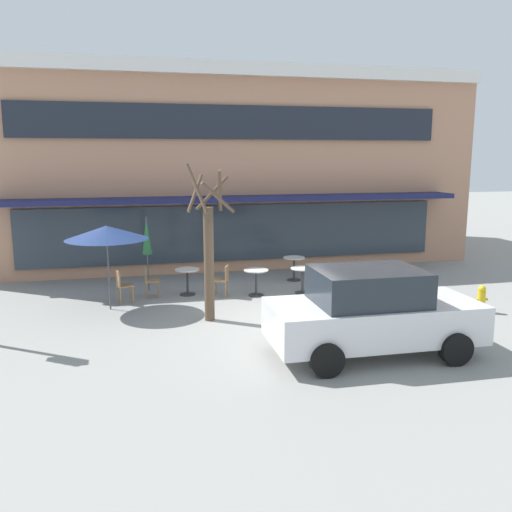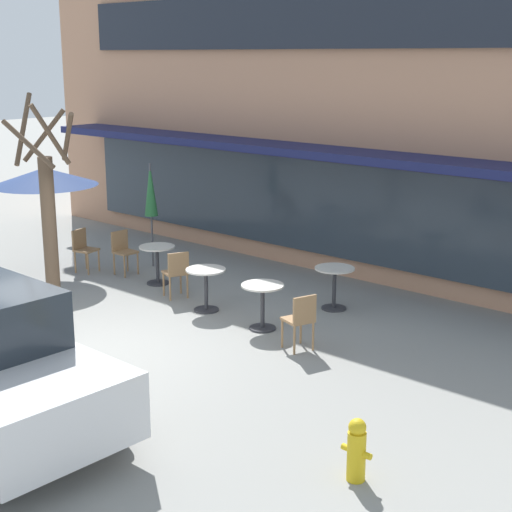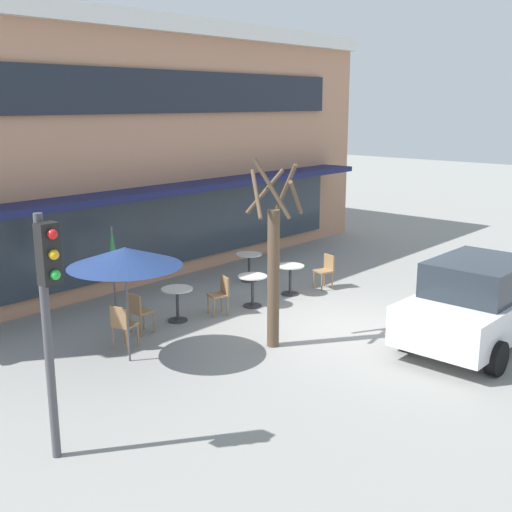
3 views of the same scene
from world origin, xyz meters
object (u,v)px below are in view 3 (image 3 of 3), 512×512
at_px(cafe_table_near_wall, 253,286).
at_px(street_tree, 274,264).
at_px(cafe_table_mid_patio, 290,275).
at_px(patio_umbrella_green_folded, 125,257).
at_px(cafe_table_by_tree, 177,299).
at_px(patio_umbrella_cream_folded, 113,253).
at_px(cafe_table_streetside, 249,263).
at_px(cafe_chair_3, 326,269).
at_px(fire_hydrant, 464,271).
at_px(parked_sedan, 480,302).
at_px(traffic_light_pole, 48,299).
at_px(cafe_chair_0, 139,310).
at_px(cafe_chair_1, 221,292).
at_px(cafe_chair_2, 123,323).

relative_size(cafe_table_near_wall, street_tree, 0.20).
relative_size(cafe_table_mid_patio, patio_umbrella_green_folded, 0.35).
relative_size(cafe_table_by_tree, street_tree, 0.20).
relative_size(cafe_table_mid_patio, patio_umbrella_cream_folded, 0.35).
xyz_separation_m(cafe_table_streetside, cafe_chair_3, (0.81, -1.97, 0.01)).
distance_m(street_tree, fire_hydrant, 7.05).
xyz_separation_m(cafe_chair_3, parked_sedan, (-1.24, -4.62, 0.35)).
xyz_separation_m(patio_umbrella_green_folded, traffic_light_pole, (-2.76, -2.04, 0.27)).
bearing_deg(street_tree, cafe_table_streetside, 47.72).
height_order(cafe_table_streetside, fire_hydrant, cafe_table_streetside).
relative_size(patio_umbrella_cream_folded, cafe_chair_3, 2.47).
height_order(cafe_table_streetside, parked_sedan, parked_sedan).
bearing_deg(cafe_chair_0, cafe_chair_1, -11.13).
bearing_deg(cafe_chair_1, cafe_table_streetside, 29.09).
height_order(cafe_table_mid_patio, parked_sedan, parked_sedan).
xyz_separation_m(cafe_chair_3, fire_hydrant, (2.78, -2.54, -0.17)).
distance_m(cafe_chair_0, parked_sedan, 6.97).
distance_m(cafe_chair_1, traffic_light_pole, 6.68).
distance_m(cafe_table_near_wall, cafe_table_mid_patio, 1.37).
bearing_deg(cafe_table_near_wall, cafe_chair_2, 178.13).
xyz_separation_m(patio_umbrella_cream_folded, fire_hydrant, (8.19, -4.29, -1.27)).
height_order(patio_umbrella_green_folded, cafe_chair_3, patio_umbrella_green_folded).
bearing_deg(cafe_chair_3, traffic_light_pole, -167.03).
height_order(cafe_table_near_wall, cafe_chair_1, cafe_chair_1).
bearing_deg(patio_umbrella_cream_folded, cafe_table_mid_patio, -17.99).
bearing_deg(cafe_table_mid_patio, cafe_chair_3, -17.73).
xyz_separation_m(cafe_chair_3, traffic_light_pole, (-9.22, -2.12, 1.77)).
bearing_deg(cafe_table_by_tree, parked_sedan, -60.98).
relative_size(cafe_table_by_tree, cafe_chair_1, 0.85).
height_order(street_tree, fire_hydrant, street_tree).
distance_m(cafe_chair_1, street_tree, 2.57).
bearing_deg(fire_hydrant, cafe_chair_3, 137.57).
distance_m(patio_umbrella_cream_folded, cafe_chair_3, 5.79).
distance_m(cafe_table_near_wall, cafe_chair_3, 2.47).
height_order(cafe_table_by_tree, traffic_light_pole, traffic_light_pole).
bearing_deg(cafe_table_by_tree, cafe_table_near_wall, -15.94).
xyz_separation_m(cafe_table_mid_patio, patio_umbrella_cream_folded, (-4.34, 1.41, 1.11)).
bearing_deg(cafe_chair_1, fire_hydrant, -26.79).
distance_m(cafe_chair_0, cafe_chair_2, 0.86).
xyz_separation_m(cafe_table_streetside, patio_umbrella_green_folded, (-5.65, -2.05, 1.51)).
distance_m(cafe_table_mid_patio, patio_umbrella_green_folded, 5.62).
bearing_deg(cafe_chair_1, parked_sedan, -67.83).
xyz_separation_m(patio_umbrella_green_folded, cafe_chair_3, (6.46, 0.08, -1.50)).
bearing_deg(cafe_table_mid_patio, street_tree, -146.99).
relative_size(cafe_table_streetside, cafe_chair_3, 0.85).
relative_size(cafe_chair_2, cafe_chair_3, 1.00).
relative_size(cafe_table_near_wall, parked_sedan, 0.18).
xyz_separation_m(cafe_table_by_tree, cafe_table_mid_patio, (3.27, -0.60, 0.00)).
relative_size(patio_umbrella_cream_folded, cafe_chair_1, 2.47).
bearing_deg(patio_umbrella_green_folded, cafe_chair_3, 0.73).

